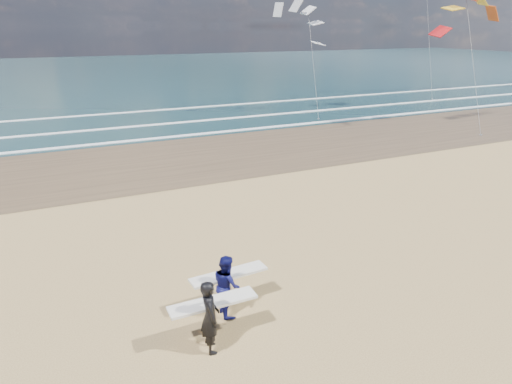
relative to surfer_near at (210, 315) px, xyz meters
name	(u,v)px	position (x,y,z in m)	size (l,w,h in m)	color
wet_sand_strip	(387,131)	(20.27, 17.61, -0.95)	(220.00, 12.00, 0.01)	brown
ocean	(183,71)	(20.27, 71.61, -0.95)	(220.00, 100.00, 0.02)	#1C3A3D
foam_breakers	(316,110)	(20.27, 27.71, -0.91)	(220.00, 11.70, 0.05)	white
surfer_near	(210,315)	(0.00, 0.00, 0.00)	(2.20, 0.99, 1.88)	black
surfer_far	(227,284)	(0.91, 1.23, -0.08)	(2.23, 1.10, 1.73)	#0E104F
kite_0	(471,46)	(26.06, 16.18, 5.09)	(6.26, 4.79, 10.62)	slate
kite_1	(312,50)	(18.71, 26.23, 4.51)	(5.81, 4.74, 9.84)	slate
kite_2	(512,16)	(44.53, 27.39, 7.50)	(5.44, 4.70, 15.85)	slate
kite_5	(429,33)	(35.70, 30.24, 5.77)	(4.65, 4.61, 13.01)	slate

